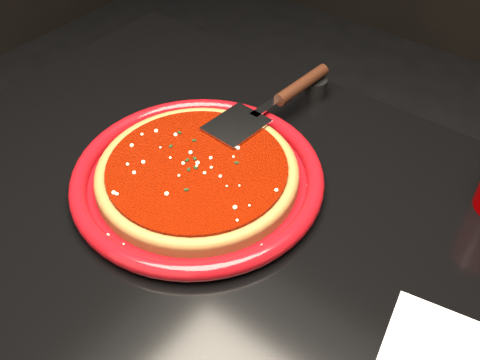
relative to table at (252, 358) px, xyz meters
name	(u,v)px	position (x,y,z in m)	size (l,w,h in m)	color
table	(252,358)	(0.00, 0.00, 0.00)	(1.20, 0.80, 0.75)	black
plate	(198,177)	(-0.13, 0.02, 0.39)	(0.39, 0.39, 0.03)	maroon
pizza_crust	(198,175)	(-0.13, 0.02, 0.39)	(0.31, 0.31, 0.02)	brown
pizza_crust_rim	(197,171)	(-0.13, 0.02, 0.40)	(0.31, 0.31, 0.02)	brown
pizza_sauce	(197,168)	(-0.13, 0.02, 0.41)	(0.28, 0.28, 0.01)	#740E00
parmesan_dusting	(197,164)	(-0.13, 0.02, 0.42)	(0.27, 0.27, 0.01)	beige
basil_flecks	(197,165)	(-0.13, 0.02, 0.41)	(0.25, 0.25, 0.00)	black
pizza_server	(273,102)	(-0.13, 0.22, 0.42)	(0.09, 0.33, 0.02)	#B1B3B8
ramekin	(314,87)	(-0.12, 0.34, 0.39)	(0.05, 0.05, 0.03)	black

